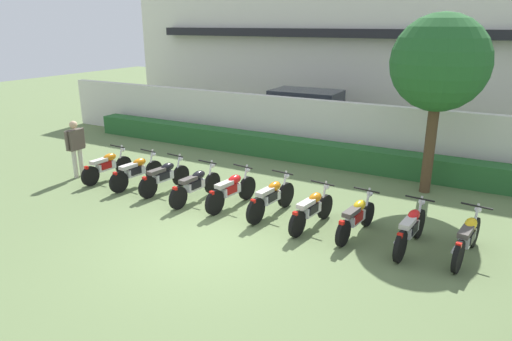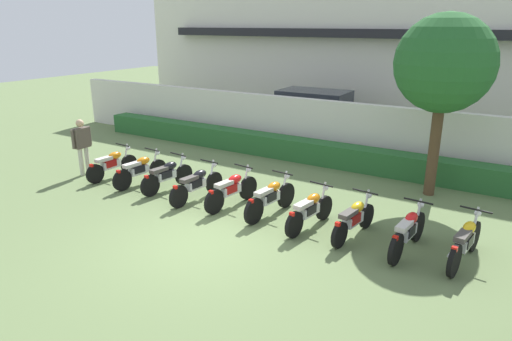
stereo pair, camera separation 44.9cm
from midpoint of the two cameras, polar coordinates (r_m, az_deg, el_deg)
ground at (r=9.91m, az=-7.74°, el=-8.91°), size 60.00×60.00×0.00m
building at (r=22.91m, az=16.18°, el=15.66°), size 25.12×6.50×7.60m
compound_wall at (r=15.65m, az=8.26°, el=5.00°), size 23.87×0.30×1.98m
hedge_row at (r=15.17m, az=7.19°, el=2.18°), size 19.09×0.70×0.72m
parked_car at (r=18.58m, az=5.92°, el=6.96°), size 4.55×2.18×1.89m
tree_near_inspector at (r=12.67m, az=20.93°, el=12.29°), size 2.47×2.47×4.72m
motorcycle_in_row_0 at (r=14.22m, az=-18.94°, el=0.57°), size 0.60×1.80×0.94m
motorcycle_in_row_1 at (r=13.41m, az=-15.59°, el=-0.09°), size 0.60×1.87×0.95m
motorcycle_in_row_2 at (r=12.80m, az=-12.32°, el=-0.70°), size 0.60×1.80×0.96m
motorcycle_in_row_3 at (r=11.99m, az=-8.60°, el=-1.77°), size 0.60×1.93×0.95m
motorcycle_in_row_4 at (r=11.51m, az=-4.21°, el=-2.41°), size 0.60×1.88×0.97m
motorcycle_in_row_5 at (r=10.98m, az=0.74°, el=-3.36°), size 0.60×1.93×0.98m
motorcycle_in_row_6 at (r=10.40m, az=5.71°, el=-4.79°), size 0.60×1.81×0.95m
motorcycle_in_row_7 at (r=10.15m, az=11.11°, el=-5.70°), size 0.60×1.80×0.94m
motorcycle_in_row_8 at (r=9.82m, az=17.43°, el=-6.91°), size 0.60×1.91×0.98m
motorcycle_in_row_9 at (r=9.82m, az=23.61°, el=-7.64°), size 0.60×1.92×0.98m
inspector_person at (r=14.68m, az=-22.35°, el=3.07°), size 0.23×0.69×1.71m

